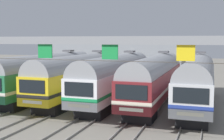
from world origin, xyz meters
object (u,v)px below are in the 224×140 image
at_px(commuter_train_silver, 198,79).
at_px(catenary_gantry, 45,58).
at_px(commuter_train_white, 116,76).
at_px(commuter_train_maroon, 155,77).
at_px(commuter_train_green, 48,73).
at_px(commuter_train_yellow, 81,74).

relative_size(commuter_train_silver, catenary_gantry, 0.86).
bearing_deg(catenary_gantry, commuter_train_white, 90.00).
distance_m(commuter_train_white, catenary_gantry, 13.74).
xyz_separation_m(commuter_train_maroon, commuter_train_silver, (3.97, 0.00, 0.00)).
bearing_deg(commuter_train_green, commuter_train_yellow, 0.00).
relative_size(commuter_train_white, commuter_train_maroon, 1.00).
bearing_deg(commuter_train_yellow, commuter_train_white, 0.00).
bearing_deg(commuter_train_silver, commuter_train_yellow, 180.00).
xyz_separation_m(commuter_train_green, commuter_train_yellow, (3.97, 0.00, 0.00)).
height_order(commuter_train_white, catenary_gantry, catenary_gantry).
distance_m(commuter_train_maroon, catenary_gantry, 14.30).
bearing_deg(catenary_gantry, commuter_train_silver, 59.57).
height_order(commuter_train_green, catenary_gantry, catenary_gantry).
bearing_deg(commuter_train_white, commuter_train_maroon, 0.00).
bearing_deg(commuter_train_maroon, commuter_train_yellow, 180.00).
bearing_deg(commuter_train_yellow, catenary_gantry, -73.63).
relative_size(commuter_train_green, commuter_train_silver, 1.00).
xyz_separation_m(commuter_train_yellow, commuter_train_silver, (11.90, 0.00, 0.00)).
relative_size(commuter_train_green, commuter_train_yellow, 1.00).
height_order(commuter_train_maroon, catenary_gantry, catenary_gantry).
height_order(commuter_train_yellow, commuter_train_white, same).
relative_size(commuter_train_green, commuter_train_white, 1.00).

